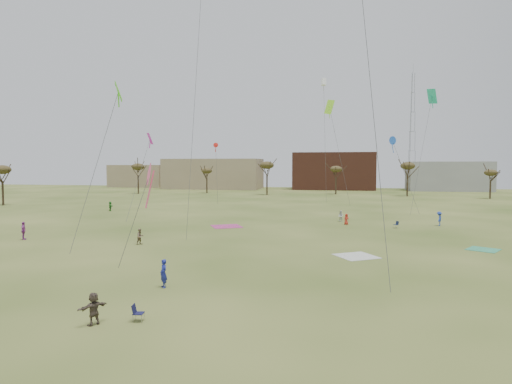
% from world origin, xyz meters
% --- Properties ---
extents(ground, '(260.00, 260.00, 0.00)m').
position_xyz_m(ground, '(0.00, 0.00, 0.00)').
color(ground, '#314816').
rests_on(ground, ground).
extents(flyer_near_right, '(0.78, 0.78, 1.83)m').
position_xyz_m(flyer_near_right, '(-3.68, -0.27, 0.92)').
color(flyer_near_right, navy).
rests_on(flyer_near_right, ground).
extents(spectator_fore_b, '(0.92, 0.97, 1.58)m').
position_xyz_m(spectator_fore_b, '(-12.14, 13.73, 0.79)').
color(spectator_fore_b, '#7A644D').
rests_on(spectator_fore_b, ground).
extents(spectator_fore_c, '(1.20, 1.55, 1.64)m').
position_xyz_m(spectator_fore_c, '(-4.41, -7.17, 0.82)').
color(spectator_fore_c, brown).
rests_on(spectator_fore_c, ground).
extents(spectator_mid_d, '(0.93, 1.21, 1.92)m').
position_xyz_m(spectator_mid_d, '(-25.57, 13.91, 0.96)').
color(spectator_mid_d, '#A0429F').
rests_on(spectator_mid_d, ground).
extents(spectator_mid_e, '(0.94, 0.89, 1.53)m').
position_xyz_m(spectator_mid_e, '(7.50, 35.61, 0.77)').
color(spectator_mid_e, silver).
rests_on(spectator_mid_e, ground).
extents(flyer_far_a, '(1.47, 1.34, 1.63)m').
position_xyz_m(flyer_far_a, '(-31.69, 42.37, 0.81)').
color(flyer_far_a, '#2F832B').
rests_on(flyer_far_a, ground).
extents(flyer_far_b, '(0.83, 0.70, 1.46)m').
position_xyz_m(flyer_far_b, '(8.23, 32.55, 0.73)').
color(flyer_far_b, red).
rests_on(flyer_far_b, ground).
extents(flyer_far_c, '(0.99, 1.35, 1.86)m').
position_xyz_m(flyer_far_c, '(20.13, 33.78, 0.93)').
color(flyer_far_c, '#223DA0').
rests_on(flyer_far_c, ground).
extents(blanket_cream, '(4.34, 4.34, 0.03)m').
position_xyz_m(blanket_cream, '(8.89, 12.01, 0.00)').
color(blanket_cream, silver).
rests_on(blanket_cream, ground).
extents(blanket_plum, '(4.95, 4.95, 0.03)m').
position_xyz_m(blanket_plum, '(-7.00, 27.75, 0.00)').
color(blanket_plum, '#B03677').
rests_on(blanket_plum, ground).
extents(blanket_olive, '(3.53, 3.53, 0.03)m').
position_xyz_m(blanket_olive, '(20.66, 17.41, 0.00)').
color(blanket_olive, '#37986C').
rests_on(blanket_olive, ground).
extents(camp_chair_center, '(0.61, 0.57, 0.87)m').
position_xyz_m(camp_chair_center, '(-2.48, -6.30, 0.26)').
color(camp_chair_center, '#15163B').
rests_on(camp_chair_center, ground).
extents(camp_chair_right, '(0.73, 0.71, 0.87)m').
position_xyz_m(camp_chair_right, '(14.33, 30.49, 0.26)').
color(camp_chair_right, '#151F3C').
rests_on(camp_chair_right, ground).
extents(kites_aloft, '(45.26, 62.87, 27.39)m').
position_xyz_m(kites_aloft, '(-1.22, 27.85, 19.47)').
color(kites_aloft, '#CC24B5').
rests_on(kites_aloft, ground).
extents(tree_line, '(117.44, 49.32, 8.91)m').
position_xyz_m(tree_line, '(-2.85, 79.12, 7.09)').
color(tree_line, '#3A2B1E').
rests_on(tree_line, ground).
extents(building_tan, '(32.00, 14.00, 10.00)m').
position_xyz_m(building_tan, '(-35.00, 115.00, 5.00)').
color(building_tan, '#937F60').
rests_on(building_tan, ground).
extents(building_brick, '(26.00, 16.00, 12.00)m').
position_xyz_m(building_brick, '(5.00, 120.00, 6.00)').
color(building_brick, brown).
rests_on(building_brick, ground).
extents(building_grey, '(24.00, 12.00, 9.00)m').
position_xyz_m(building_grey, '(40.00, 118.00, 4.50)').
color(building_grey, gray).
rests_on(building_grey, ground).
extents(building_tan_west, '(20.00, 12.00, 8.00)m').
position_xyz_m(building_tan_west, '(-65.00, 122.00, 4.00)').
color(building_tan_west, '#937F60').
rests_on(building_tan_west, ground).
extents(radio_tower, '(1.51, 1.72, 41.00)m').
position_xyz_m(radio_tower, '(30.00, 125.00, 19.21)').
color(radio_tower, '#9EA3A8').
rests_on(radio_tower, ground).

